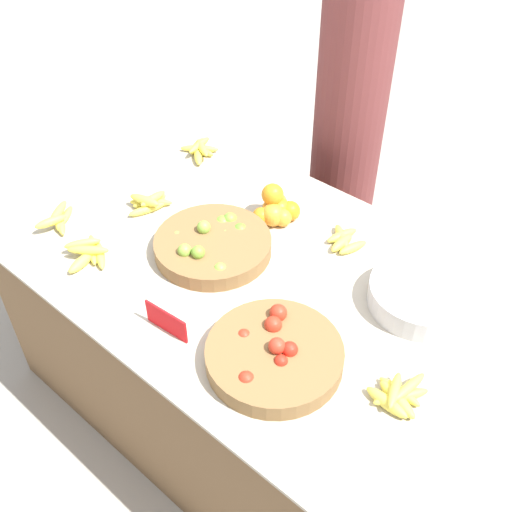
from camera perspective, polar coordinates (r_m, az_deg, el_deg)
The scene contains 14 objects.
ground_plane at distance 2.55m, azimuth 0.00°, elevation -13.71°, with size 12.00×12.00×0.00m, color #ADA599.
market_table at distance 2.24m, azimuth 0.00°, elevation -8.20°, with size 1.77×1.08×0.76m.
lime_bowl at distance 2.02m, azimuth -4.13°, elevation 1.11°, with size 0.40×0.40×0.09m.
tomato_basket at distance 1.68m, azimuth 1.73°, elevation -9.31°, with size 0.39×0.39×0.10m.
orange_pile at distance 2.14m, azimuth 1.91°, elevation 4.63°, with size 0.14×0.17×0.14m.
metal_bowl at distance 1.89m, azimuth 15.41°, elevation -3.64°, with size 0.32×0.32×0.07m.
price_sign at distance 1.76m, azimuth -8.54°, elevation -6.18°, with size 0.16×0.02×0.08m.
banana_bunch_middle_right at distance 2.07m, azimuth 8.38°, elevation 1.51°, with size 0.15×0.15×0.03m.
banana_bunch_front_left at distance 2.24m, azimuth -18.29°, elevation 3.41°, with size 0.15×0.19×0.06m.
banana_bunch_back_center at distance 1.65m, azimuth 13.30°, elevation -12.84°, with size 0.15×0.17×0.05m.
banana_bunch_middle_left at distance 2.24m, azimuth -10.08°, elevation 5.04°, with size 0.14×0.18×0.06m.
banana_bunch_front_center at distance 2.53m, azimuth -5.42°, elevation 10.09°, with size 0.17×0.17×0.05m.
banana_bunch_front_right at distance 2.06m, azimuth -15.62°, elevation 0.32°, with size 0.19×0.18×0.06m.
vendor_person at distance 2.64m, azimuth 8.64°, elevation 10.70°, with size 0.30×0.30×1.63m.
Camera 1 is at (0.95, -1.09, 2.09)m, focal length 42.00 mm.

